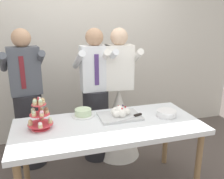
# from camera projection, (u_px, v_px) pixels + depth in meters

# --- Properties ---
(rear_wall) EXTENTS (5.20, 0.10, 2.90)m
(rear_wall) POSITION_uv_depth(u_px,v_px,m) (81.00, 41.00, 3.41)
(rear_wall) COLOR beige
(rear_wall) RESTS_ON ground_plane
(dessert_table) EXTENTS (1.80, 0.80, 0.78)m
(dessert_table) POSITION_uv_depth(u_px,v_px,m) (109.00, 131.00, 2.28)
(dessert_table) COLOR silver
(dessert_table) RESTS_ON ground_plane
(cupcake_stand) EXTENTS (0.23, 0.23, 0.31)m
(cupcake_stand) POSITION_uv_depth(u_px,v_px,m) (40.00, 115.00, 2.14)
(cupcake_stand) COLOR #D83F4C
(cupcake_stand) RESTS_ON dessert_table
(main_cake_tray) EXTENTS (0.43, 0.32, 0.12)m
(main_cake_tray) POSITION_uv_depth(u_px,v_px,m) (120.00, 113.00, 2.42)
(main_cake_tray) COLOR silver
(main_cake_tray) RESTS_ON dessert_table
(plate_stack) EXTENTS (0.20, 0.21, 0.07)m
(plate_stack) POSITION_uv_depth(u_px,v_px,m) (166.00, 113.00, 2.44)
(plate_stack) COLOR white
(plate_stack) RESTS_ON dessert_table
(round_cake) EXTENTS (0.24, 0.24, 0.07)m
(round_cake) POSITION_uv_depth(u_px,v_px,m) (83.00, 113.00, 2.46)
(round_cake) COLOR white
(round_cake) RESTS_ON dessert_table
(person_groom) EXTENTS (0.47, 0.50, 1.66)m
(person_groom) POSITION_uv_depth(u_px,v_px,m) (96.00, 103.00, 2.92)
(person_groom) COLOR #232328
(person_groom) RESTS_ON ground_plane
(person_bride) EXTENTS (0.56, 0.56, 1.66)m
(person_bride) POSITION_uv_depth(u_px,v_px,m) (119.00, 114.00, 3.03)
(person_bride) COLOR white
(person_bride) RESTS_ON ground_plane
(person_guest) EXTENTS (0.52, 0.55, 1.66)m
(person_guest) POSITION_uv_depth(u_px,v_px,m) (28.00, 108.00, 2.78)
(person_guest) COLOR #232328
(person_guest) RESTS_ON ground_plane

